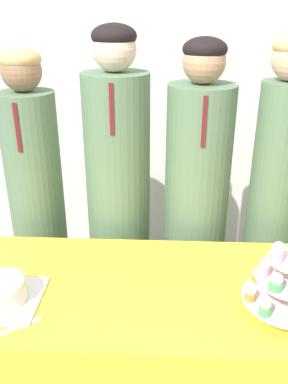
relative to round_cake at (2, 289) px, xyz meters
name	(u,v)px	position (x,y,z in m)	size (l,w,h in m)	color
wall_back	(164,62)	(0.56, 1.57, 0.59)	(9.00, 0.06, 2.70)	silver
table	(158,355)	(0.56, 0.11, -0.40)	(1.66, 0.67, 0.70)	yellow
round_cake	(2,289)	(0.00, 0.00, 0.00)	(0.26, 0.26, 0.11)	white
student_0	(38,208)	(-0.07, 0.69, -0.03)	(0.28, 0.28, 1.51)	#567556
student_1	(119,203)	(0.35, 0.69, 0.01)	(0.31, 0.32, 1.61)	#567556
student_2	(195,209)	(0.73, 0.69, -0.02)	(0.31, 0.32, 1.56)	#567556
student_3	(272,204)	(1.11, 0.69, 0.03)	(0.24, 0.25, 1.58)	#567556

